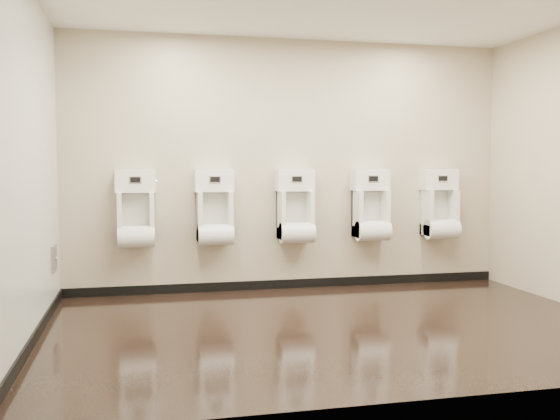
{
  "coord_description": "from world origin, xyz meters",
  "views": [
    {
      "loc": [
        -1.68,
        -5.08,
        1.38
      ],
      "look_at": [
        -0.4,
        0.55,
        0.98
      ],
      "focal_mm": 40.0,
      "sensor_mm": 36.0,
      "label": 1
    }
  ],
  "objects_px": {
    "urinal_1": "(215,213)",
    "urinal_2": "(296,212)",
    "access_panel": "(54,258)",
    "urinal_0": "(136,214)",
    "urinal_4": "(440,209)",
    "urinal_3": "(371,210)"
  },
  "relations": [
    {
      "from": "access_panel",
      "to": "urinal_3",
      "type": "xyz_separation_m",
      "value": [
        3.39,
        0.41,
        0.38
      ]
    },
    {
      "from": "access_panel",
      "to": "urinal_4",
      "type": "height_order",
      "value": "urinal_4"
    },
    {
      "from": "urinal_4",
      "to": "access_panel",
      "type": "bearing_deg",
      "value": -174.52
    },
    {
      "from": "access_panel",
      "to": "urinal_2",
      "type": "height_order",
      "value": "urinal_2"
    },
    {
      "from": "access_panel",
      "to": "urinal_0",
      "type": "height_order",
      "value": "urinal_0"
    },
    {
      "from": "access_panel",
      "to": "urinal_4",
      "type": "relative_size",
      "value": 0.31
    },
    {
      "from": "urinal_1",
      "to": "urinal_2",
      "type": "xyz_separation_m",
      "value": [
        0.9,
        0.0,
        0.0
      ]
    },
    {
      "from": "urinal_1",
      "to": "urinal_4",
      "type": "bearing_deg",
      "value": 0.0
    },
    {
      "from": "urinal_2",
      "to": "access_panel",
      "type": "bearing_deg",
      "value": -170.75
    },
    {
      "from": "urinal_2",
      "to": "urinal_4",
      "type": "relative_size",
      "value": 1.0
    },
    {
      "from": "urinal_0",
      "to": "urinal_4",
      "type": "height_order",
      "value": "same"
    },
    {
      "from": "urinal_4",
      "to": "urinal_1",
      "type": "bearing_deg",
      "value": 180.0
    },
    {
      "from": "urinal_3",
      "to": "access_panel",
      "type": "bearing_deg",
      "value": -173.15
    },
    {
      "from": "urinal_0",
      "to": "urinal_3",
      "type": "bearing_deg",
      "value": 0.0
    },
    {
      "from": "urinal_0",
      "to": "urinal_2",
      "type": "height_order",
      "value": "same"
    },
    {
      "from": "urinal_2",
      "to": "urinal_3",
      "type": "distance_m",
      "value": 0.89
    },
    {
      "from": "urinal_1",
      "to": "urinal_3",
      "type": "relative_size",
      "value": 1.0
    },
    {
      "from": "urinal_3",
      "to": "urinal_2",
      "type": "bearing_deg",
      "value": 180.0
    },
    {
      "from": "urinal_4",
      "to": "urinal_2",
      "type": "bearing_deg",
      "value": 180.0
    },
    {
      "from": "urinal_2",
      "to": "urinal_0",
      "type": "bearing_deg",
      "value": 180.0
    },
    {
      "from": "urinal_3",
      "to": "urinal_4",
      "type": "bearing_deg",
      "value": 0.0
    },
    {
      "from": "urinal_1",
      "to": "urinal_4",
      "type": "xyz_separation_m",
      "value": [
        2.65,
        0.0,
        0.0
      ]
    }
  ]
}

